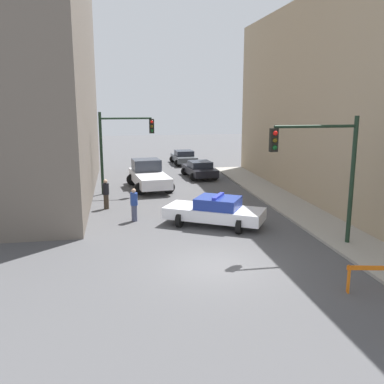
# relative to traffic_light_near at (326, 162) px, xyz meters

# --- Properties ---
(ground_plane) EXTENTS (120.00, 120.00, 0.00)m
(ground_plane) POSITION_rel_traffic_light_near_xyz_m (-4.73, -1.32, -3.53)
(ground_plane) COLOR #4C4C4F
(sidewalk_right) EXTENTS (2.40, 44.00, 0.12)m
(sidewalk_right) POSITION_rel_traffic_light_near_xyz_m (1.47, -1.32, -3.47)
(sidewalk_right) COLOR #9E998E
(sidewalk_right) RESTS_ON ground_plane
(traffic_light_near) EXTENTS (3.64, 0.35, 5.20)m
(traffic_light_near) POSITION_rel_traffic_light_near_xyz_m (0.00, 0.00, 0.00)
(traffic_light_near) COLOR black
(traffic_light_near) RESTS_ON sidewalk_right
(traffic_light_far) EXTENTS (3.44, 0.35, 5.20)m
(traffic_light_far) POSITION_rel_traffic_light_near_xyz_m (-8.03, 11.78, -0.13)
(traffic_light_far) COLOR black
(traffic_light_far) RESTS_ON ground_plane
(police_car) EXTENTS (4.99, 3.98, 1.52)m
(police_car) POSITION_rel_traffic_light_near_xyz_m (-3.63, 3.70, -2.81)
(police_car) COLOR white
(police_car) RESTS_ON ground_plane
(white_truck) EXTENTS (3.04, 5.59, 1.90)m
(white_truck) POSITION_rel_traffic_light_near_xyz_m (-6.09, 13.18, -2.62)
(white_truck) COLOR silver
(white_truck) RESTS_ON ground_plane
(parked_car_near) EXTENTS (2.53, 4.44, 1.31)m
(parked_car_near) POSITION_rel_traffic_light_near_xyz_m (-1.88, 16.64, -2.86)
(parked_car_near) COLOR black
(parked_car_near) RESTS_ON ground_plane
(parked_car_mid) EXTENTS (2.38, 4.37, 1.31)m
(parked_car_mid) POSITION_rel_traffic_light_near_xyz_m (-1.98, 23.91, -2.86)
(parked_car_mid) COLOR #474C51
(parked_car_mid) RESTS_ON ground_plane
(pedestrian_crossing) EXTENTS (0.48, 0.48, 1.66)m
(pedestrian_crossing) POSITION_rel_traffic_light_near_xyz_m (-7.42, 5.16, -2.67)
(pedestrian_crossing) COLOR #474C66
(pedestrian_crossing) RESTS_ON ground_plane
(pedestrian_corner) EXTENTS (0.49, 0.49, 1.66)m
(pedestrian_corner) POSITION_rel_traffic_light_near_xyz_m (-8.84, 7.92, -2.67)
(pedestrian_corner) COLOR #382D23
(pedestrian_corner) RESTS_ON ground_plane
(barrier_mid) EXTENTS (1.58, 0.45, 0.90)m
(barrier_mid) POSITION_rel_traffic_light_near_xyz_m (-0.48, -4.33, -2.91)
(barrier_mid) COLOR orange
(barrier_mid) RESTS_ON ground_plane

